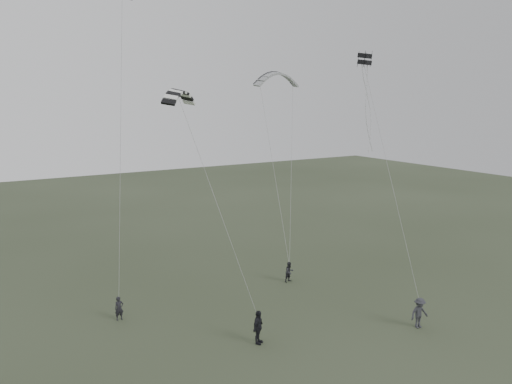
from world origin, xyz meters
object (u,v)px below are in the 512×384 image
flyer_right (289,272)px  flyer_center (258,327)px  kite_pale_large (277,73)px  kite_box (365,59)px  flyer_left (119,308)px  kite_striped (179,91)px  flyer_far (419,313)px

flyer_right → flyer_center: flyer_center is taller
flyer_center → kite_pale_large: kite_pale_large is taller
flyer_center → kite_box: bearing=-15.9°
flyer_left → flyer_right: size_ratio=0.98×
flyer_left → flyer_center: (5.84, -7.16, 0.22)m
kite_pale_large → kite_striped: (-13.28, -10.07, -1.76)m
kite_pale_large → flyer_right: bearing=-114.0°
flyer_center → kite_striped: 14.06m
flyer_left → kite_striped: bearing=-43.5°
flyer_right → kite_box: 16.41m
kite_box → flyer_left: bearing=151.9°
flyer_left → kite_pale_large: size_ratio=0.37×
kite_pale_large → flyer_center: bearing=-124.7°
flyer_right → kite_striped: bearing=-170.6°
flyer_center → flyer_left: bearing=93.2°
flyer_center → flyer_far: 9.98m
kite_box → flyer_center: bearing=-177.6°
flyer_center → kite_striped: kite_striped is taller
flyer_left → flyer_far: (15.24, -10.50, 0.18)m
flyer_left → flyer_right: flyer_right is taller
kite_pale_large → flyer_far: bearing=-92.2°
flyer_right → flyer_far: 10.70m
flyer_right → flyer_center: 10.09m
flyer_center → kite_box: size_ratio=2.61×
flyer_left → kite_striped: 14.04m
flyer_right → kite_box: bearing=-44.2°
flyer_left → kite_box: 23.27m
flyer_right → kite_box: size_ratio=2.06×
kite_striped → kite_box: kite_box is taller
kite_pale_large → kite_striped: bearing=-140.9°
flyer_center → kite_box: (11.12, 4.07, 15.42)m
flyer_center → kite_box: kite_box is taller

